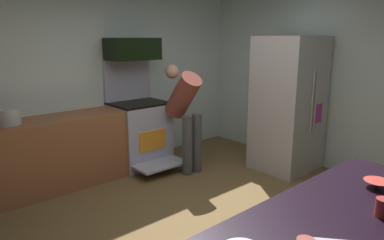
{
  "coord_description": "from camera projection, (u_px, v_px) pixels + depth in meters",
  "views": [
    {
      "loc": [
        -2.18,
        -2.25,
        1.85
      ],
      "look_at": [
        0.06,
        0.3,
        1.05
      ],
      "focal_mm": 32.44,
      "sensor_mm": 36.0,
      "label": 1
    }
  ],
  "objects": [
    {
      "name": "wall_right",
      "position": [
        340.0,
        79.0,
        4.81
      ],
      "size": [
        0.12,
        4.8,
        2.6
      ],
      "primitive_type": "cube",
      "color": "silver",
      "rests_on": "ground"
    },
    {
      "name": "microwave",
      "position": [
        133.0,
        49.0,
        4.91
      ],
      "size": [
        0.74,
        0.38,
        0.31
      ],
      "primitive_type": "cube",
      "color": "black",
      "rests_on": "oven_range"
    },
    {
      "name": "person_cook",
      "position": [
        185.0,
        110.0,
        4.81
      ],
      "size": [
        0.31,
        0.65,
        1.49
      ],
      "color": "#494949",
      "rests_on": "ground"
    },
    {
      "name": "ground_plane",
      "position": [
        207.0,
        229.0,
        3.48
      ],
      "size": [
        5.2,
        4.8,
        0.02
      ],
      "primitive_type": "cube",
      "color": "brown"
    },
    {
      "name": "mixing_bowl_small",
      "position": [
        377.0,
        184.0,
        2.27
      ],
      "size": [
        0.17,
        0.17,
        0.05
      ],
      "primitive_type": "cone",
      "rotation": [
        3.14,
        0.0,
        0.0
      ],
      "color": "#C83C34",
      "rests_on": "counter_island"
    },
    {
      "name": "oven_range",
      "position": [
        140.0,
        131.0,
        5.11
      ],
      "size": [
        0.76,
        1.01,
        1.55
      ],
      "color": "#B0B0C7",
      "rests_on": "ground"
    },
    {
      "name": "lower_cabinet_run",
      "position": [
        42.0,
        156.0,
        4.24
      ],
      "size": [
        2.4,
        0.6,
        0.9
      ],
      "primitive_type": "cube",
      "color": "#945835",
      "rests_on": "ground"
    },
    {
      "name": "mug_coffee",
      "position": [
        384.0,
        208.0,
        1.89
      ],
      "size": [
        0.09,
        0.09,
        0.1
      ],
      "primitive_type": "cylinder",
      "color": "#A23130",
      "rests_on": "counter_island"
    },
    {
      "name": "refrigerator",
      "position": [
        288.0,
        104.0,
        4.91
      ],
      "size": [
        0.84,
        0.78,
        1.88
      ],
      "color": "beige",
      "rests_on": "ground"
    },
    {
      "name": "wall_back",
      "position": [
        93.0,
        78.0,
        4.88
      ],
      "size": [
        5.2,
        0.12,
        2.6
      ],
      "primitive_type": "cube",
      "color": "silver",
      "rests_on": "ground"
    },
    {
      "name": "stock_pot",
      "position": [
        7.0,
        117.0,
        3.9
      ],
      "size": [
        0.28,
        0.28,
        0.18
      ],
      "primitive_type": "cylinder",
      "color": "#B2B9BC",
      "rests_on": "lower_cabinet_run"
    }
  ]
}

